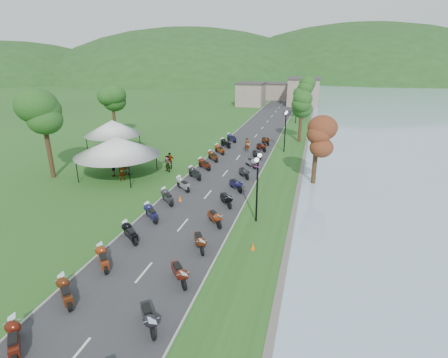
% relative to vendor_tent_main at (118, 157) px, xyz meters
% --- Properties ---
extents(road, '(7.00, 120.00, 0.02)m').
position_rel_vendor_tent_main_xyz_m(road, '(10.12, 15.53, -1.99)').
color(road, '#343437').
rests_on(road, ground).
extents(hills_backdrop, '(360.00, 120.00, 76.00)m').
position_rel_vendor_tent_main_xyz_m(hills_backdrop, '(10.12, 175.53, -2.00)').
color(hills_backdrop, '#285621').
rests_on(hills_backdrop, ground).
extents(far_building, '(18.00, 16.00, 5.00)m').
position_rel_vendor_tent_main_xyz_m(far_building, '(8.12, 60.53, 0.50)').
color(far_building, gray).
rests_on(far_building, ground).
extents(moto_row_left, '(2.60, 46.42, 1.10)m').
position_rel_vendor_tent_main_xyz_m(moto_row_left, '(7.57, -5.14, -1.45)').
color(moto_row_left, '#331411').
rests_on(moto_row_left, ground).
extents(moto_row_right, '(2.60, 40.78, 1.10)m').
position_rel_vendor_tent_main_xyz_m(moto_row_right, '(12.34, -2.49, -1.45)').
color(moto_row_right, '#331411').
rests_on(moto_row_right, ground).
extents(vendor_tent_main, '(5.57, 5.57, 4.00)m').
position_rel_vendor_tent_main_xyz_m(vendor_tent_main, '(0.00, 0.00, 0.00)').
color(vendor_tent_main, silver).
rests_on(vendor_tent_main, ground).
extents(vendor_tent_side, '(4.58, 4.58, 4.00)m').
position_rel_vendor_tent_main_xyz_m(vendor_tent_side, '(-5.45, 8.06, 0.00)').
color(vendor_tent_side, silver).
rests_on(vendor_tent_side, ground).
extents(tree_park_left, '(3.89, 3.89, 10.81)m').
position_rel_vendor_tent_main_xyz_m(tree_park_left, '(-6.22, -2.07, 3.40)').
color(tree_park_left, '#2A6120').
rests_on(tree_park_left, ground).
extents(tree_lakeside, '(2.54, 2.54, 7.05)m').
position_rel_vendor_tent_main_xyz_m(tree_lakeside, '(18.97, 2.98, 1.52)').
color(tree_lakeside, '#2A6120').
rests_on(tree_lakeside, ground).
extents(pedestrian_a, '(0.79, 0.76, 1.74)m').
position_rel_vendor_tent_main_xyz_m(pedestrian_a, '(1.03, -1.21, -2.00)').
color(pedestrian_a, slate).
rests_on(pedestrian_a, ground).
extents(pedestrian_b, '(0.98, 0.66, 1.85)m').
position_rel_vendor_tent_main_xyz_m(pedestrian_b, '(0.56, 0.56, -2.00)').
color(pedestrian_b, slate).
rests_on(pedestrian_b, ground).
extents(pedestrian_c, '(1.13, 1.32, 1.93)m').
position_rel_vendor_tent_main_xyz_m(pedestrian_c, '(-0.57, -0.29, -2.00)').
color(pedestrian_c, slate).
rests_on(pedestrian_c, ground).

